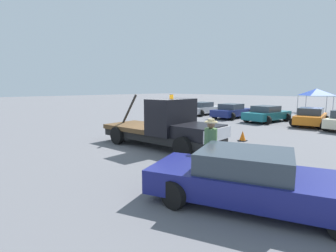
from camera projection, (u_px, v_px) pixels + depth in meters
ground_plane at (161, 146)px, 12.76m from camera, size 160.00×160.00×0.00m
tow_truck at (167, 127)px, 12.36m from camera, size 6.40×2.63×2.52m
foreground_car at (253, 179)px, 6.30m from camera, size 5.48×3.64×1.34m
person_near_truck at (211, 143)px, 8.27m from camera, size 0.41×0.41×1.87m
parked_car_silver at (203, 109)px, 27.26m from camera, size 2.47×4.78×1.34m
parked_car_navy at (232, 111)px, 24.41m from camera, size 2.46×4.59×1.34m
parked_car_teal at (267, 114)px, 21.76m from camera, size 2.85×4.67×1.34m
parked_car_orange at (311, 117)px, 19.64m from camera, size 2.82×4.81×1.34m
canopy_tent_blue at (316, 92)px, 29.30m from camera, size 2.94×2.94×2.70m
traffic_cone at (243, 136)px, 13.98m from camera, size 0.40×0.40×0.55m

